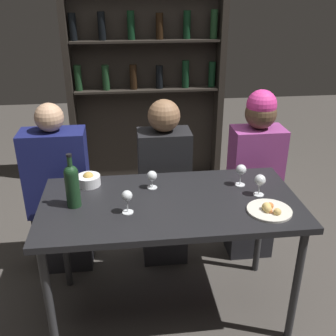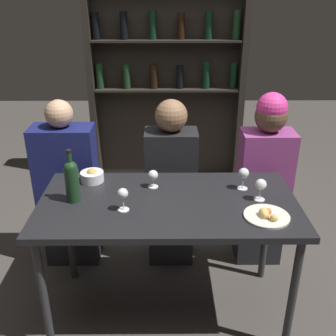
{
  "view_description": "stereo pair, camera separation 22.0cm",
  "coord_description": "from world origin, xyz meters",
  "views": [
    {
      "loc": [
        -0.23,
        -1.88,
        1.85
      ],
      "look_at": [
        0.0,
        0.11,
        0.93
      ],
      "focal_mm": 42.0,
      "sensor_mm": 36.0,
      "label": 1
    },
    {
      "loc": [
        -0.01,
        -1.89,
        1.85
      ],
      "look_at": [
        0.0,
        0.11,
        0.93
      ],
      "focal_mm": 42.0,
      "sensor_mm": 36.0,
      "label": 2
    }
  ],
  "objects": [
    {
      "name": "ground_plane",
      "position": [
        0.0,
        0.0,
        0.0
      ],
      "size": [
        10.0,
        10.0,
        0.0
      ],
      "primitive_type": "plane",
      "color": "#47423D"
    },
    {
      "name": "dining_table",
      "position": [
        0.0,
        0.0,
        0.71
      ],
      "size": [
        1.43,
        0.72,
        0.78
      ],
      "color": "black",
      "rests_on": "ground_plane"
    },
    {
      "name": "wine_rack_wall",
      "position": [
        0.0,
        1.93,
        1.12
      ],
      "size": [
        1.5,
        0.21,
        2.12
      ],
      "color": "#28231E",
      "rests_on": "ground_plane"
    },
    {
      "name": "wine_bottle",
      "position": [
        -0.52,
        0.01,
        0.91
      ],
      "size": [
        0.08,
        0.08,
        0.3
      ],
      "color": "#19381E",
      "rests_on": "dining_table"
    },
    {
      "name": "wine_glass_0",
      "position": [
        0.44,
        0.14,
        0.87
      ],
      "size": [
        0.06,
        0.06,
        0.13
      ],
      "color": "silver",
      "rests_on": "dining_table"
    },
    {
      "name": "wine_glass_1",
      "position": [
        -0.24,
        -0.1,
        0.87
      ],
      "size": [
        0.06,
        0.06,
        0.13
      ],
      "color": "silver",
      "rests_on": "dining_table"
    },
    {
      "name": "wine_glass_2",
      "position": [
        -0.09,
        0.17,
        0.85
      ],
      "size": [
        0.06,
        0.06,
        0.11
      ],
      "color": "silver",
      "rests_on": "dining_table"
    },
    {
      "name": "wine_glass_3",
      "position": [
        0.51,
        0.01,
        0.87
      ],
      "size": [
        0.06,
        0.06,
        0.13
      ],
      "color": "silver",
      "rests_on": "dining_table"
    },
    {
      "name": "food_plate_0",
      "position": [
        0.5,
        -0.18,
        0.79
      ],
      "size": [
        0.24,
        0.24,
        0.05
      ],
      "color": "silver",
      "rests_on": "dining_table"
    },
    {
      "name": "snack_bowl",
      "position": [
        -0.46,
        0.25,
        0.81
      ],
      "size": [
        0.14,
        0.14,
        0.08
      ],
      "color": "white",
      "rests_on": "dining_table"
    },
    {
      "name": "seated_person_left",
      "position": [
        -0.69,
        0.53,
        0.56
      ],
      "size": [
        0.41,
        0.22,
        1.21
      ],
      "color": "#26262B",
      "rests_on": "ground_plane"
    },
    {
      "name": "seated_person_center",
      "position": [
        0.02,
        0.53,
        0.58
      ],
      "size": [
        0.35,
        0.22,
        1.21
      ],
      "color": "#26262B",
      "rests_on": "ground_plane"
    },
    {
      "name": "seated_person_right",
      "position": [
        0.66,
        0.53,
        0.62
      ],
      "size": [
        0.35,
        0.22,
        1.25
      ],
      "color": "#26262B",
      "rests_on": "ground_plane"
    }
  ]
}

